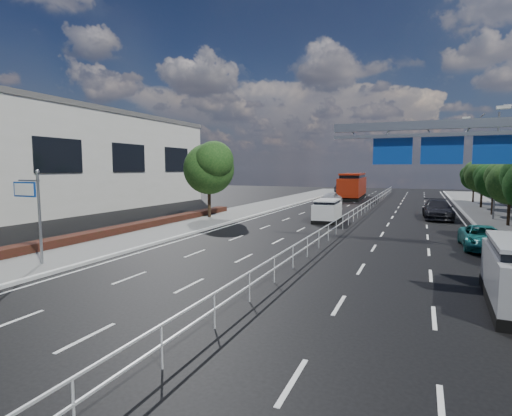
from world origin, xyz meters
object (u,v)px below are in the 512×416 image
(near_car_dark, at_px, (343,188))
(parked_car_teal, at_px, (483,238))
(overhead_gantry, at_px, (458,144))
(near_car_silver, at_px, (332,198))
(parked_car_dark, at_px, (438,209))
(white_minivan, at_px, (327,211))
(toilet_sign, at_px, (32,201))
(red_bus, at_px, (353,185))

(near_car_dark, distance_m, parked_car_teal, 50.63)
(overhead_gantry, relative_size, near_car_silver, 2.30)
(parked_car_dark, bearing_deg, near_car_dark, 109.82)
(near_car_silver, distance_m, parked_car_teal, 27.67)
(near_car_silver, distance_m, near_car_dark, 23.88)
(white_minivan, bearing_deg, overhead_gantry, -50.86)
(toilet_sign, xyz_separation_m, near_car_silver, (5.91, 36.24, -2.18))
(near_car_silver, bearing_deg, red_bus, -90.52)
(white_minivan, xyz_separation_m, parked_car_dark, (8.51, 5.46, -0.07))
(toilet_sign, relative_size, overhead_gantry, 0.42)
(overhead_gantry, xyz_separation_m, white_minivan, (-8.75, 9.92, -4.70))
(red_bus, relative_size, parked_car_teal, 2.76)
(white_minivan, height_order, near_car_dark, white_minivan)
(parked_car_teal, bearing_deg, white_minivan, 140.76)
(near_car_silver, height_order, parked_car_dark, parked_car_dark)
(overhead_gantry, xyz_separation_m, parked_car_teal, (1.56, 1.95, -4.98))
(toilet_sign, xyz_separation_m, white_minivan, (8.95, 19.98, -2.04))
(white_minivan, distance_m, red_bus, 26.29)
(white_minivan, bearing_deg, near_car_silver, 98.34)
(parked_car_teal, bearing_deg, red_bus, 108.46)
(near_car_dark, relative_size, parked_car_dark, 0.83)
(toilet_sign, distance_m, near_car_dark, 60.04)
(red_bus, height_order, parked_car_teal, red_bus)
(red_bus, xyz_separation_m, near_car_silver, (-0.94, -9.92, -1.16))
(red_bus, bearing_deg, white_minivan, -88.00)
(white_minivan, relative_size, near_car_silver, 0.96)
(toilet_sign, relative_size, red_bus, 0.35)
(red_bus, bearing_deg, overhead_gantry, -75.87)
(red_bus, height_order, near_car_silver, red_bus)
(red_bus, relative_size, parked_car_dark, 2.18)
(parked_car_dark, bearing_deg, red_bus, 114.12)
(near_car_dark, bearing_deg, white_minivan, 105.93)
(overhead_gantry, height_order, parked_car_dark, overhead_gantry)
(overhead_gantry, distance_m, white_minivan, 14.04)
(near_car_silver, bearing_deg, white_minivan, 105.48)
(near_car_dark, xyz_separation_m, parked_car_dark, (14.50, -34.50, 0.05))
(near_car_dark, bearing_deg, red_bus, 113.19)
(near_car_silver, relative_size, parked_car_teal, 0.99)
(red_bus, distance_m, parked_car_teal, 36.37)
(toilet_sign, xyz_separation_m, parked_car_dark, (17.45, 25.43, -2.12))
(red_bus, bearing_deg, near_car_dark, 103.21)
(parked_car_teal, bearing_deg, overhead_gantry, -130.19)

